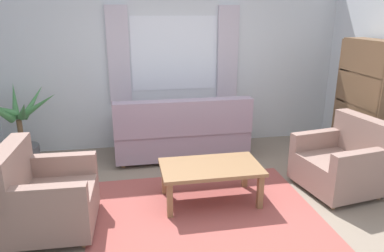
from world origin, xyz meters
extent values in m
plane|color=gray|center=(0.00, 0.00, 0.00)|extent=(6.24, 6.24, 0.00)
cube|color=silver|center=(0.00, 2.26, 1.30)|extent=(5.32, 0.12, 2.60)
cube|color=white|center=(0.00, 2.20, 1.45)|extent=(1.30, 0.01, 1.10)
cube|color=silver|center=(-0.83, 2.17, 1.45)|extent=(0.32, 0.06, 1.40)
cube|color=silver|center=(0.83, 2.17, 1.45)|extent=(0.32, 0.06, 1.40)
cube|color=#9E4C47|center=(0.00, 0.00, 0.01)|extent=(2.37, 1.91, 0.01)
cube|color=#998499|center=(0.01, 1.68, 0.25)|extent=(1.90, 0.80, 0.38)
cube|color=#998499|center=(0.01, 1.36, 0.68)|extent=(1.90, 0.20, 0.48)
cube|color=#998499|center=(0.88, 1.68, 0.56)|extent=(0.16, 0.80, 0.24)
cube|color=#998499|center=(-0.86, 1.68, 0.56)|extent=(0.16, 0.80, 0.24)
cylinder|color=olive|center=(0.86, 1.98, 0.03)|extent=(0.06, 0.06, 0.06)
cylinder|color=olive|center=(-0.84, 1.98, 0.03)|extent=(0.06, 0.06, 0.06)
cylinder|color=olive|center=(0.86, 1.38, 0.03)|extent=(0.06, 0.06, 0.06)
cylinder|color=olive|center=(-0.84, 1.38, 0.03)|extent=(0.06, 0.06, 0.06)
cube|color=gray|center=(-1.51, 0.02, 0.24)|extent=(0.83, 0.87, 0.36)
cube|color=gray|center=(-1.84, 0.03, 0.65)|extent=(0.21, 0.85, 0.46)
cube|color=gray|center=(-1.52, -0.34, 0.53)|extent=(0.80, 0.15, 0.22)
cube|color=gray|center=(-1.50, 0.37, 0.53)|extent=(0.80, 0.15, 0.22)
cylinder|color=olive|center=(-1.20, -0.34, 0.03)|extent=(0.05, 0.05, 0.06)
cylinder|color=olive|center=(-1.18, 0.34, 0.03)|extent=(0.05, 0.05, 0.06)
cylinder|color=olive|center=(-1.84, -0.31, 0.03)|extent=(0.05, 0.05, 0.06)
cylinder|color=olive|center=(-1.82, 0.37, 0.03)|extent=(0.05, 0.05, 0.06)
cube|color=gray|center=(1.67, 0.24, 0.24)|extent=(0.92, 0.95, 0.36)
cube|color=gray|center=(1.99, 0.29, 0.65)|extent=(0.31, 0.86, 0.46)
cube|color=gray|center=(1.61, 0.60, 0.53)|extent=(0.81, 0.24, 0.22)
cube|color=gray|center=(1.72, -0.11, 0.53)|extent=(0.81, 0.24, 0.22)
cylinder|color=olive|center=(1.30, 0.53, 0.03)|extent=(0.05, 0.05, 0.06)
cylinder|color=olive|center=(1.40, -0.14, 0.03)|extent=(0.05, 0.05, 0.06)
cylinder|color=olive|center=(1.93, 0.63, 0.03)|extent=(0.05, 0.05, 0.06)
cylinder|color=olive|center=(2.03, -0.04, 0.03)|extent=(0.05, 0.05, 0.06)
cube|color=olive|center=(0.12, 0.26, 0.42)|extent=(1.10, 0.64, 0.04)
cube|color=olive|center=(-0.37, 0.00, 0.20)|extent=(0.06, 0.06, 0.40)
cube|color=olive|center=(0.61, 0.00, 0.20)|extent=(0.06, 0.06, 0.40)
cube|color=olive|center=(-0.37, 0.52, 0.20)|extent=(0.06, 0.06, 0.40)
cube|color=olive|center=(0.61, 0.52, 0.20)|extent=(0.06, 0.06, 0.40)
cylinder|color=#56565B|center=(-2.18, 1.67, 0.15)|extent=(0.42, 0.42, 0.29)
cylinder|color=brown|center=(-2.18, 1.67, 0.48)|extent=(0.07, 0.07, 0.38)
cone|color=#47894C|center=(-1.90, 1.63, 0.87)|extent=(0.54, 0.17, 0.40)
cone|color=#47894C|center=(-2.03, 1.90, 0.87)|extent=(0.32, 0.45, 0.47)
cone|color=#47894C|center=(-2.28, 1.96, 0.89)|extent=(0.23, 0.53, 0.49)
cone|color=#47894C|center=(-2.05, 1.44, 0.86)|extent=(0.29, 0.48, 0.39)
cube|color=brown|center=(2.38, 1.33, 0.85)|extent=(0.30, 0.04, 1.70)
cube|color=brown|center=(2.24, 0.88, 0.85)|extent=(0.02, 0.90, 1.70)
cube|color=brown|center=(2.38, 0.88, 0.01)|extent=(0.30, 0.86, 0.02)
cube|color=brown|center=(2.38, 0.88, 0.43)|extent=(0.30, 0.86, 0.02)
cube|color=brown|center=(2.38, 0.88, 0.86)|extent=(0.30, 0.86, 0.02)
cube|color=brown|center=(2.38, 0.88, 1.28)|extent=(0.30, 0.86, 0.02)
cube|color=brown|center=(2.38, 0.88, 1.71)|extent=(0.30, 0.86, 0.02)
cube|color=#335199|center=(2.38, 0.52, 0.58)|extent=(0.28, 0.06, 0.27)
cube|color=beige|center=(2.38, 0.59, 0.54)|extent=(0.23, 0.05, 0.19)
cube|color=beige|center=(2.38, 0.67, 0.56)|extent=(0.28, 0.08, 0.22)
cube|color=#7F478C|center=(2.38, 0.75, 0.54)|extent=(0.26, 0.05, 0.19)
cube|color=#5B8E93|center=(2.38, 0.82, 0.55)|extent=(0.24, 0.07, 0.21)
cube|color=#7F478C|center=(2.38, 0.91, 0.57)|extent=(0.28, 0.09, 0.24)
camera|label=1|loc=(-0.74, -3.26, 2.05)|focal=33.48mm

